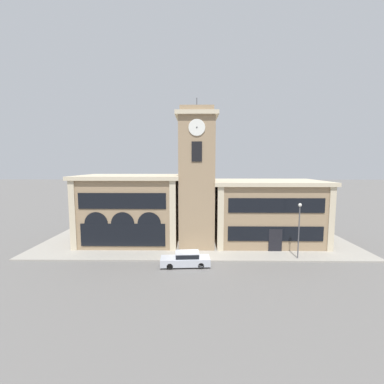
% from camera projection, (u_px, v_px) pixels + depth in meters
% --- Properties ---
extents(ground_plane, '(300.00, 300.00, 0.00)m').
position_uv_depth(ground_plane, '(197.00, 262.00, 26.43)').
color(ground_plane, '#605E5B').
extents(sidewalk_kerb, '(39.13, 13.39, 0.15)m').
position_uv_depth(sidewalk_kerb, '(196.00, 242.00, 33.08)').
color(sidewalk_kerb, gray).
rests_on(sidewalk_kerb, ground_plane).
extents(clock_tower, '(4.83, 4.83, 17.69)m').
position_uv_depth(clock_tower, '(197.00, 179.00, 30.67)').
color(clock_tower, '#937A5B').
rests_on(clock_tower, ground_plane).
extents(town_hall_left_wing, '(12.85, 9.01, 8.65)m').
position_uv_depth(town_hall_left_wing, '(131.00, 208.00, 33.25)').
color(town_hall_left_wing, '#937A5B').
rests_on(town_hall_left_wing, ground_plane).
extents(town_hall_right_wing, '(13.90, 9.01, 7.98)m').
position_uv_depth(town_hall_right_wing, '(266.00, 211.00, 33.06)').
color(town_hall_right_wing, '#937A5B').
rests_on(town_hall_right_wing, ground_plane).
extents(parked_car_near, '(4.93, 2.01, 1.44)m').
position_uv_depth(parked_car_near, '(186.00, 259.00, 25.26)').
color(parked_car_near, '#B2B7C1').
rests_on(parked_car_near, ground_plane).
extents(street_lamp, '(0.36, 0.36, 5.86)m').
position_uv_depth(street_lamp, '(299.00, 223.00, 26.67)').
color(street_lamp, '#4C4C51').
rests_on(street_lamp, sidewalk_kerb).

